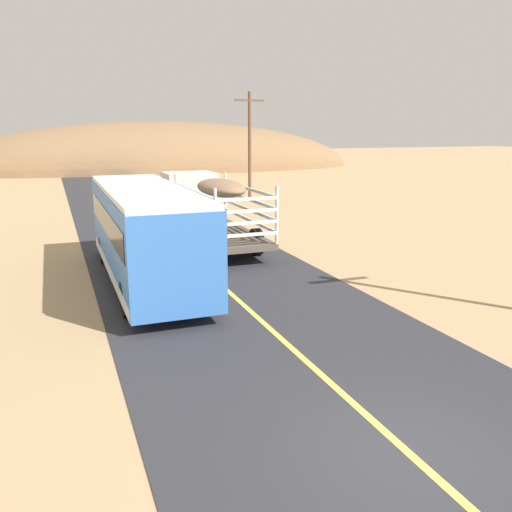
% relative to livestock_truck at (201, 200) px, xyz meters
% --- Properties ---
extents(ground_plane, '(240.00, 240.00, 0.00)m').
position_rel_livestock_truck_xyz_m(ground_plane, '(-1.56, -18.19, -1.79)').
color(ground_plane, tan).
extents(road_surface, '(8.00, 120.00, 0.02)m').
position_rel_livestock_truck_xyz_m(road_surface, '(-1.56, -18.19, -1.78)').
color(road_surface, '#2D2D33').
rests_on(road_surface, ground).
extents(road_centre_line, '(0.16, 117.60, 0.00)m').
position_rel_livestock_truck_xyz_m(road_centre_line, '(-1.56, -18.19, -1.77)').
color(road_centre_line, '#D8CC4C').
rests_on(road_centre_line, road_surface).
extents(livestock_truck, '(2.53, 9.70, 3.02)m').
position_rel_livestock_truck_xyz_m(livestock_truck, '(0.00, 0.00, 0.00)').
color(livestock_truck, silver).
rests_on(livestock_truck, road_surface).
extents(bus, '(2.54, 10.00, 3.21)m').
position_rel_livestock_truck_xyz_m(bus, '(-3.77, -6.87, -0.04)').
color(bus, '#3872C6').
rests_on(bus, road_surface).
extents(power_pole_mid, '(2.20, 0.24, 7.64)m').
position_rel_livestock_truck_xyz_m(power_pole_mid, '(7.11, 12.53, 2.32)').
color(power_pole_mid, brown).
rests_on(power_pole_mid, ground).
extents(distant_hill, '(52.10, 16.59, 11.96)m').
position_rel_livestock_truck_xyz_m(distant_hill, '(6.48, 43.31, -1.79)').
color(distant_hill, olive).
rests_on(distant_hill, ground).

